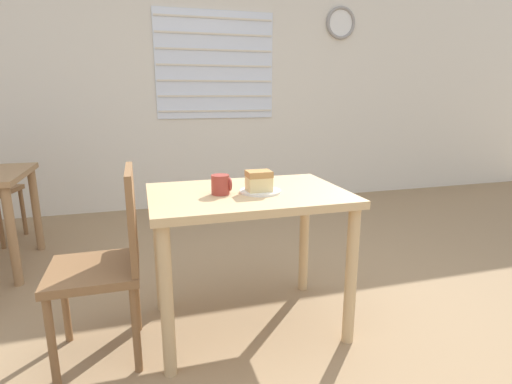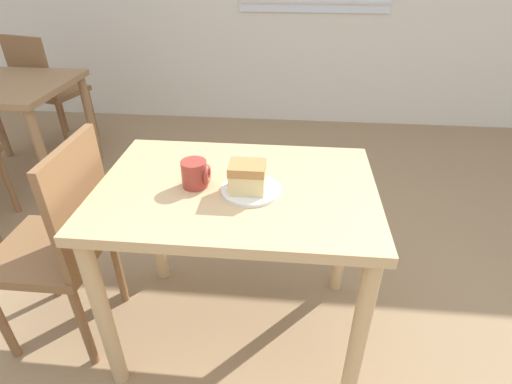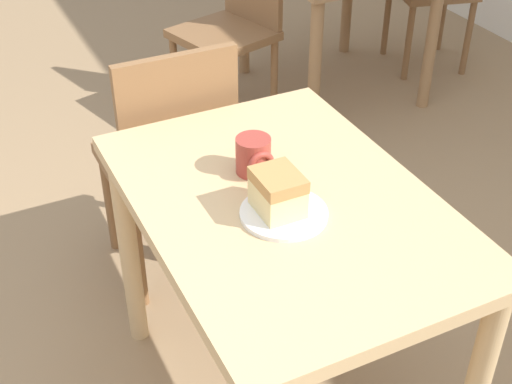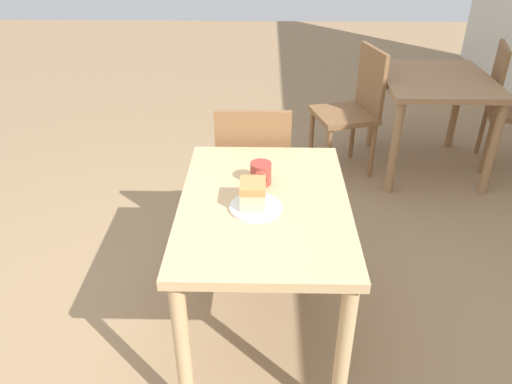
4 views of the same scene
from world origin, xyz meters
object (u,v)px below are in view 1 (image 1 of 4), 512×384
(dining_table_near, at_px, (248,214))
(cake_slice, at_px, (259,181))
(chair_near_window, at_px, (109,258))
(plate, at_px, (260,191))
(coffee_mug, at_px, (221,185))

(dining_table_near, distance_m, cake_slice, 0.20)
(chair_near_window, xyz_separation_m, plate, (0.75, 0.03, 0.27))
(dining_table_near, height_order, coffee_mug, coffee_mug)
(plate, xyz_separation_m, cake_slice, (-0.01, -0.01, 0.06))
(dining_table_near, distance_m, plate, 0.15)
(plate, relative_size, cake_slice, 1.72)
(chair_near_window, height_order, coffee_mug, chair_near_window)
(coffee_mug, bearing_deg, plate, -5.01)
(chair_near_window, distance_m, coffee_mug, 0.64)
(chair_near_window, xyz_separation_m, cake_slice, (0.74, 0.02, 0.32))
(chair_near_window, height_order, cake_slice, chair_near_window)
(dining_table_near, height_order, cake_slice, cake_slice)
(dining_table_near, bearing_deg, plate, -31.23)
(dining_table_near, xyz_separation_m, chair_near_window, (-0.70, -0.06, -0.14))
(coffee_mug, bearing_deg, dining_table_near, 6.76)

